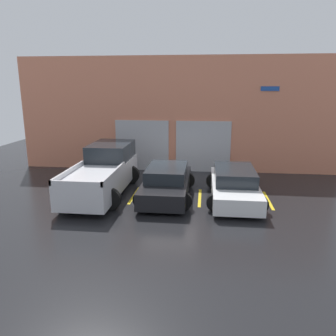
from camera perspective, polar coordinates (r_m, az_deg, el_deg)
ground_plane at (r=14.94m, az=0.37°, el=-3.30°), size 28.00×28.00×0.00m
shophouse_building at (r=17.60m, az=1.52°, el=9.17°), size 16.97×0.68×5.98m
pickup_truck at (r=14.28m, az=-11.08°, el=-0.64°), size 2.49×5.57×1.93m
sedan_white at (r=13.48m, az=11.45°, el=-2.88°), size 2.23×4.59×1.26m
sedan_side at (r=13.50m, az=-0.22°, el=-2.53°), size 2.23×4.45×1.27m
parking_stripe_far_left at (r=14.69m, az=-16.43°, el=-4.18°), size 0.12×2.20×0.01m
parking_stripe_left at (r=13.87m, az=-5.89°, el=-4.74°), size 0.12×2.20×0.01m
parking_stripe_centre at (r=13.57m, az=5.55°, el=-5.16°), size 0.12×2.20×0.01m
parking_stripe_right at (r=13.82m, az=17.04°, el=-5.38°), size 0.12×2.20×0.01m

